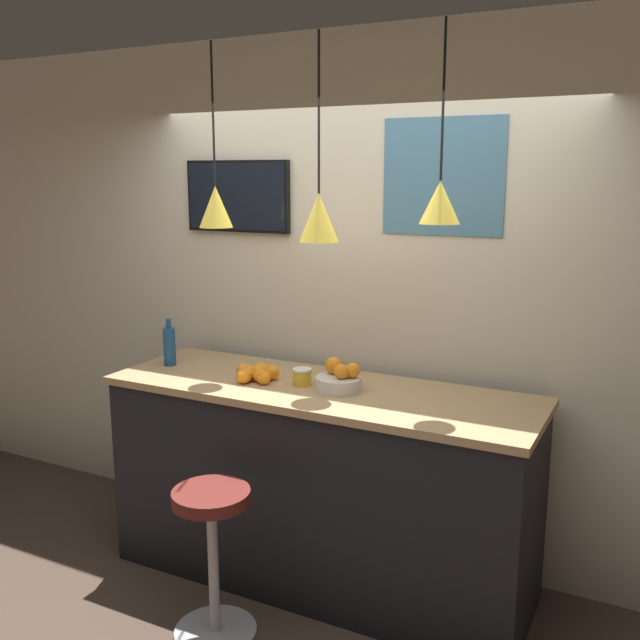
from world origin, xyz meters
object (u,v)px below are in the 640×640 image
fruit_bowl (339,379)px  spread_jar (302,377)px  juice_bottle (169,345)px  mounted_tv (237,196)px  bar_stool (213,537)px

fruit_bowl → spread_jar: (-0.21, -0.01, -0.02)m
juice_bottle → mounted_tv: mounted_tv is taller
bar_stool → fruit_bowl: (0.34, 0.64, 0.64)m
bar_stool → spread_jar: 0.90m
bar_stool → mounted_tv: size_ratio=1.06×
bar_stool → spread_jar: size_ratio=7.43×
fruit_bowl → juice_bottle: juice_bottle is taller
mounted_tv → fruit_bowl: bearing=-26.3°
fruit_bowl → juice_bottle: size_ratio=0.86×
juice_bottle → spread_jar: size_ratio=2.76×
fruit_bowl → mounted_tv: (-0.87, 0.43, 0.88)m
juice_bottle → spread_jar: (0.86, 0.00, -0.07)m
juice_bottle → mounted_tv: 0.95m
fruit_bowl → spread_jar: 0.21m
fruit_bowl → spread_jar: fruit_bowl is taller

